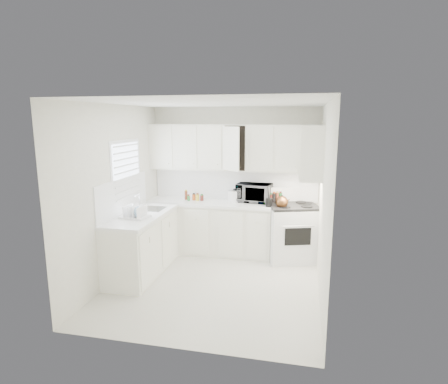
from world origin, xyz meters
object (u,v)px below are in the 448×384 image
(stove, at_px, (292,225))
(rice_cooker, at_px, (234,195))
(tea_kettle, at_px, (282,201))
(utensil_crock, at_px, (269,197))
(microwave, at_px, (254,191))
(dish_rack, at_px, (135,211))

(stove, xyz_separation_m, rice_cooker, (-1.04, 0.13, 0.45))
(tea_kettle, relative_size, utensil_crock, 0.74)
(tea_kettle, xyz_separation_m, rice_cooker, (-0.86, 0.29, 0.01))
(microwave, bearing_deg, utensil_crock, -40.75)
(tea_kettle, bearing_deg, utensil_crock, -163.55)
(microwave, height_order, utensil_crock, microwave)
(stove, height_order, dish_rack, stove)
(dish_rack, bearing_deg, rice_cooker, 57.02)
(stove, xyz_separation_m, microwave, (-0.69, 0.19, 0.53))
(rice_cooker, height_order, utensil_crock, utensil_crock)
(microwave, relative_size, utensil_crock, 1.72)
(stove, height_order, microwave, microwave)
(microwave, height_order, dish_rack, microwave)
(utensil_crock, relative_size, dish_rack, 0.87)
(tea_kettle, relative_size, microwave, 0.43)
(stove, height_order, rice_cooker, stove)
(tea_kettle, bearing_deg, dish_rack, -132.92)
(stove, xyz_separation_m, utensil_crock, (-0.40, -0.15, 0.50))
(stove, bearing_deg, tea_kettle, -155.89)
(rice_cooker, relative_size, dish_rack, 0.59)
(tea_kettle, relative_size, rice_cooker, 1.10)
(utensil_crock, distance_m, dish_rack, 2.19)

